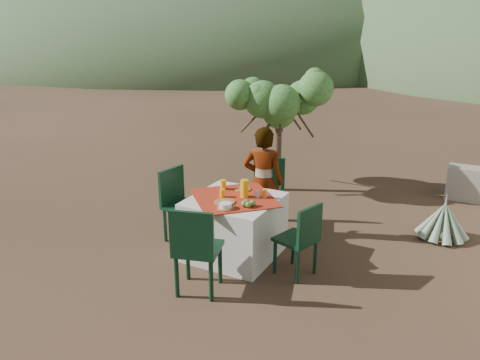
# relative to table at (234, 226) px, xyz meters

# --- Properties ---
(ground) EXTENTS (160.00, 160.00, 0.00)m
(ground) POSITION_rel_table_xyz_m (-0.16, 0.09, -0.38)
(ground) COLOR #322517
(ground) RESTS_ON ground
(table) EXTENTS (1.30, 1.30, 0.76)m
(table) POSITION_rel_table_xyz_m (0.00, 0.00, 0.00)
(table) COLOR silver
(table) RESTS_ON ground
(chair_far) EXTENTS (0.55, 0.55, 0.96)m
(chair_far) POSITION_rel_table_xyz_m (-0.04, 1.09, 0.15)
(chair_far) COLOR black
(chair_far) RESTS_ON ground
(chair_near) EXTENTS (0.57, 0.57, 1.00)m
(chair_near) POSITION_rel_table_xyz_m (0.09, -0.99, 0.18)
(chair_near) COLOR black
(chair_near) RESTS_ON ground
(chair_left) EXTENTS (0.50, 0.50, 0.97)m
(chair_left) POSITION_rel_table_xyz_m (-0.87, 0.06, 0.16)
(chair_left) COLOR black
(chair_left) RESTS_ON ground
(chair_right) EXTENTS (0.51, 0.51, 0.88)m
(chair_right) POSITION_rel_table_xyz_m (0.92, -0.11, 0.11)
(chair_right) COLOR black
(chair_right) RESTS_ON ground
(person) EXTENTS (0.61, 0.46, 1.51)m
(person) POSITION_rel_table_xyz_m (0.05, 0.72, 0.37)
(person) COLOR #8C6651
(person) RESTS_ON ground
(shrub_tree) EXTENTS (1.56, 1.53, 1.83)m
(shrub_tree) POSITION_rel_table_xyz_m (-0.44, 2.53, 1.07)
(shrub_tree) COLOR #4E3D27
(shrub_tree) RESTS_ON ground
(agave) EXTENTS (0.69, 0.67, 0.73)m
(agave) POSITION_rel_table_xyz_m (2.25, 1.73, -0.14)
(agave) COLOR gray
(agave) RESTS_ON ground
(hill_near_left) EXTENTS (40.00, 40.00, 16.00)m
(hill_near_left) POSITION_rel_table_xyz_m (-18.16, 30.09, -0.38)
(hill_near_left) COLOR #374F2C
(hill_near_left) RESTS_ON ground
(hill_far_center) EXTENTS (60.00, 60.00, 24.00)m
(hill_far_center) POSITION_rel_table_xyz_m (-4.16, 52.09, -0.38)
(hill_far_center) COLOR slate
(hill_far_center) RESTS_ON ground
(plate_far) EXTENTS (0.20, 0.20, 0.01)m
(plate_far) POSITION_rel_table_xyz_m (-0.04, 0.29, 0.39)
(plate_far) COLOR brown
(plate_far) RESTS_ON table
(plate_near) EXTENTS (0.25, 0.25, 0.01)m
(plate_near) POSITION_rel_table_xyz_m (-0.02, -0.21, 0.39)
(plate_near) COLOR brown
(plate_near) RESTS_ON table
(glass_far) EXTENTS (0.08, 0.08, 0.12)m
(glass_far) POSITION_rel_table_xyz_m (-0.27, 0.20, 0.44)
(glass_far) COLOR #FFB210
(glass_far) RESTS_ON table
(glass_near) EXTENTS (0.06, 0.06, 0.10)m
(glass_near) POSITION_rel_table_xyz_m (-0.13, -0.05, 0.43)
(glass_near) COLOR #FFB210
(glass_near) RESTS_ON table
(juice_pitcher) EXTENTS (0.10, 0.10, 0.22)m
(juice_pitcher) POSITION_rel_table_xyz_m (0.10, 0.08, 0.49)
(juice_pitcher) COLOR #FFB210
(juice_pitcher) RESTS_ON table
(bowl_plate) EXTENTS (0.20, 0.20, 0.01)m
(bowl_plate) POSITION_rel_table_xyz_m (0.08, -0.36, 0.39)
(bowl_plate) COLOR brown
(bowl_plate) RESTS_ON table
(white_bowl) EXTENTS (0.14, 0.14, 0.05)m
(white_bowl) POSITION_rel_table_xyz_m (0.08, -0.36, 0.42)
(white_bowl) COLOR white
(white_bowl) RESTS_ON bowl_plate
(jar_left) EXTENTS (0.07, 0.07, 0.10)m
(jar_left) POSITION_rel_table_xyz_m (0.32, 0.16, 0.43)
(jar_left) COLOR orange
(jar_left) RESTS_ON table
(jar_right) EXTENTS (0.06, 0.06, 0.10)m
(jar_right) POSITION_rel_table_xyz_m (0.32, 0.18, 0.43)
(jar_right) COLOR orange
(jar_right) RESTS_ON table
(napkin_holder) EXTENTS (0.08, 0.06, 0.08)m
(napkin_holder) POSITION_rel_table_xyz_m (0.24, 0.14, 0.42)
(napkin_holder) COLOR white
(napkin_holder) RESTS_ON table
(fruit_cluster) EXTENTS (0.15, 0.14, 0.07)m
(fruit_cluster) POSITION_rel_table_xyz_m (0.28, -0.18, 0.42)
(fruit_cluster) COLOR #587E2E
(fruit_cluster) RESTS_ON table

